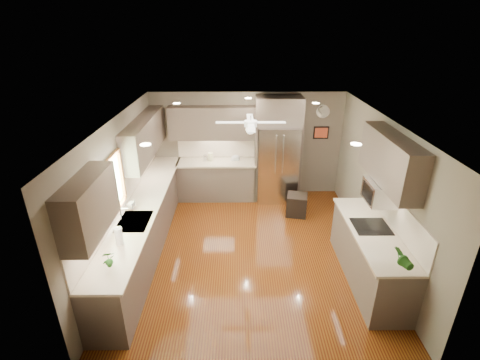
{
  "coord_description": "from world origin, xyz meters",
  "views": [
    {
      "loc": [
        -0.22,
        -5.44,
        3.91
      ],
      "look_at": [
        -0.18,
        0.6,
        1.18
      ],
      "focal_mm": 26.0,
      "sensor_mm": 36.0,
      "label": 1
    }
  ],
  "objects_px": {
    "canister_c": "(210,157)",
    "refrigerator": "(277,152)",
    "paper_towel": "(119,236)",
    "potted_plant_left": "(107,259)",
    "potted_plant_right": "(402,258)",
    "microwave": "(380,192)",
    "soap_bottle": "(131,204)",
    "canister_b": "(205,158)",
    "stool": "(297,205)",
    "bowl": "(235,160)"
  },
  "relations": [
    {
      "from": "soap_bottle",
      "to": "microwave",
      "type": "height_order",
      "value": "microwave"
    },
    {
      "from": "soap_bottle",
      "to": "stool",
      "type": "distance_m",
      "value": 3.56
    },
    {
      "from": "canister_b",
      "to": "paper_towel",
      "type": "bearing_deg",
      "value": -106.04
    },
    {
      "from": "microwave",
      "to": "potted_plant_right",
      "type": "bearing_deg",
      "value": -95.41
    },
    {
      "from": "potted_plant_right",
      "to": "stool",
      "type": "height_order",
      "value": "potted_plant_right"
    },
    {
      "from": "soap_bottle",
      "to": "microwave",
      "type": "distance_m",
      "value": 4.15
    },
    {
      "from": "bowl",
      "to": "paper_towel",
      "type": "height_order",
      "value": "paper_towel"
    },
    {
      "from": "potted_plant_left",
      "to": "microwave",
      "type": "height_order",
      "value": "microwave"
    },
    {
      "from": "refrigerator",
      "to": "microwave",
      "type": "distance_m",
      "value": 3.03
    },
    {
      "from": "paper_towel",
      "to": "refrigerator",
      "type": "bearing_deg",
      "value": 51.22
    },
    {
      "from": "potted_plant_left",
      "to": "paper_towel",
      "type": "xyz_separation_m",
      "value": [
        -0.02,
        0.56,
        -0.02
      ]
    },
    {
      "from": "soap_bottle",
      "to": "potted_plant_left",
      "type": "height_order",
      "value": "potted_plant_left"
    },
    {
      "from": "canister_b",
      "to": "paper_towel",
      "type": "relative_size",
      "value": 0.54
    },
    {
      "from": "canister_c",
      "to": "paper_towel",
      "type": "xyz_separation_m",
      "value": [
        -1.09,
        -3.4,
        0.05
      ]
    },
    {
      "from": "potted_plant_left",
      "to": "paper_towel",
      "type": "bearing_deg",
      "value": 92.54
    },
    {
      "from": "canister_c",
      "to": "potted_plant_right",
      "type": "relative_size",
      "value": 0.56
    },
    {
      "from": "bowl",
      "to": "refrigerator",
      "type": "height_order",
      "value": "refrigerator"
    },
    {
      "from": "canister_c",
      "to": "refrigerator",
      "type": "relative_size",
      "value": 0.08
    },
    {
      "from": "stool",
      "to": "paper_towel",
      "type": "relative_size",
      "value": 1.78
    },
    {
      "from": "canister_c",
      "to": "bowl",
      "type": "distance_m",
      "value": 0.59
    },
    {
      "from": "microwave",
      "to": "paper_towel",
      "type": "xyz_separation_m",
      "value": [
        -3.99,
        -0.6,
        -0.4
      ]
    },
    {
      "from": "bowl",
      "to": "canister_b",
      "type": "bearing_deg",
      "value": -179.23
    },
    {
      "from": "soap_bottle",
      "to": "bowl",
      "type": "height_order",
      "value": "soap_bottle"
    },
    {
      "from": "potted_plant_right",
      "to": "microwave",
      "type": "distance_m",
      "value": 1.27
    },
    {
      "from": "canister_b",
      "to": "stool",
      "type": "bearing_deg",
      "value": -23.11
    },
    {
      "from": "stool",
      "to": "refrigerator",
      "type": "bearing_deg",
      "value": 115.34
    },
    {
      "from": "potted_plant_left",
      "to": "potted_plant_right",
      "type": "distance_m",
      "value": 3.85
    },
    {
      "from": "potted_plant_left",
      "to": "refrigerator",
      "type": "relative_size",
      "value": 0.13
    },
    {
      "from": "potted_plant_right",
      "to": "refrigerator",
      "type": "xyz_separation_m",
      "value": [
        -1.21,
        3.92,
        0.07
      ]
    },
    {
      "from": "canister_b",
      "to": "stool",
      "type": "relative_size",
      "value": 0.3
    },
    {
      "from": "soap_bottle",
      "to": "stool",
      "type": "bearing_deg",
      "value": 24.38
    },
    {
      "from": "potted_plant_left",
      "to": "bowl",
      "type": "relative_size",
      "value": 1.44
    },
    {
      "from": "potted_plant_right",
      "to": "canister_c",
      "type": "bearing_deg",
      "value": 124.7
    },
    {
      "from": "soap_bottle",
      "to": "microwave",
      "type": "bearing_deg",
      "value": -6.43
    },
    {
      "from": "potted_plant_left",
      "to": "bowl",
      "type": "distance_m",
      "value": 4.28
    },
    {
      "from": "refrigerator",
      "to": "potted_plant_right",
      "type": "bearing_deg",
      "value": -72.83
    },
    {
      "from": "paper_towel",
      "to": "canister_c",
      "type": "bearing_deg",
      "value": 72.17
    },
    {
      "from": "potted_plant_left",
      "to": "canister_c",
      "type": "bearing_deg",
      "value": 74.88
    },
    {
      "from": "stool",
      "to": "paper_towel",
      "type": "xyz_separation_m",
      "value": [
        -3.04,
        -2.5,
        0.84
      ]
    },
    {
      "from": "refrigerator",
      "to": "stool",
      "type": "distance_m",
      "value": 1.31
    },
    {
      "from": "paper_towel",
      "to": "potted_plant_left",
      "type": "bearing_deg",
      "value": -87.46
    },
    {
      "from": "stool",
      "to": "paper_towel",
      "type": "height_order",
      "value": "paper_towel"
    },
    {
      "from": "potted_plant_right",
      "to": "soap_bottle",
      "type": "bearing_deg",
      "value": 157.21
    },
    {
      "from": "canister_b",
      "to": "potted_plant_right",
      "type": "bearing_deg",
      "value": -54.01
    },
    {
      "from": "canister_b",
      "to": "canister_c",
      "type": "bearing_deg",
      "value": 9.04
    },
    {
      "from": "stool",
      "to": "canister_c",
      "type": "bearing_deg",
      "value": 155.15
    },
    {
      "from": "potted_plant_left",
      "to": "potted_plant_right",
      "type": "bearing_deg",
      "value": -0.79
    },
    {
      "from": "refrigerator",
      "to": "paper_towel",
      "type": "bearing_deg",
      "value": -128.78
    },
    {
      "from": "canister_b",
      "to": "stool",
      "type": "height_order",
      "value": "canister_b"
    },
    {
      "from": "canister_c",
      "to": "refrigerator",
      "type": "bearing_deg",
      "value": -3.29
    }
  ]
}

